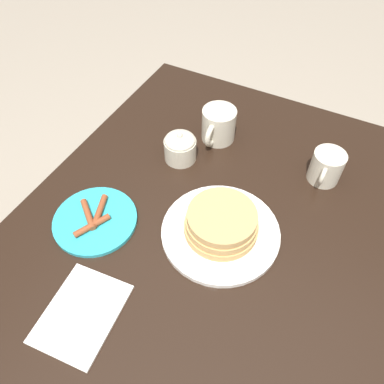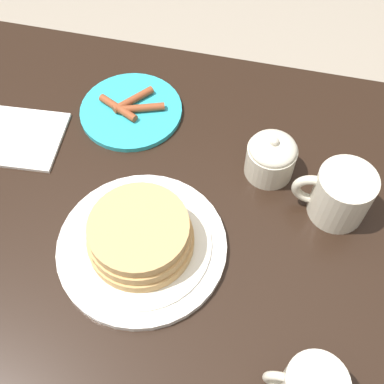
% 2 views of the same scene
% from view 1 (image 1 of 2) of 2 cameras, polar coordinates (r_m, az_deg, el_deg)
% --- Properties ---
extents(ground_plane, '(8.00, 8.00, 0.00)m').
position_cam_1_polar(ground_plane, '(1.52, 0.23, -23.42)').
color(ground_plane, gray).
extents(dining_table, '(1.17, 0.83, 0.77)m').
position_cam_1_polar(dining_table, '(0.94, 0.35, -12.58)').
color(dining_table, black).
rests_on(dining_table, ground_plane).
extents(pancake_plate, '(0.26, 0.26, 0.07)m').
position_cam_1_polar(pancake_plate, '(0.80, 4.45, -5.25)').
color(pancake_plate, white).
rests_on(pancake_plate, dining_table).
extents(side_plate_bacon, '(0.19, 0.19, 0.02)m').
position_cam_1_polar(side_plate_bacon, '(0.86, -14.56, -4.13)').
color(side_plate_bacon, '#2DADBC').
rests_on(side_plate_bacon, dining_table).
extents(coffee_mug, '(0.12, 0.09, 0.09)m').
position_cam_1_polar(coffee_mug, '(1.00, 4.01, 10.14)').
color(coffee_mug, beige).
rests_on(coffee_mug, dining_table).
extents(creamer_pitcher, '(0.11, 0.08, 0.09)m').
position_cam_1_polar(creamer_pitcher, '(0.95, 19.83, 3.76)').
color(creamer_pitcher, beige).
rests_on(creamer_pitcher, dining_table).
extents(sugar_bowl, '(0.08, 0.08, 0.08)m').
position_cam_1_polar(sugar_bowl, '(0.95, -1.82, 6.91)').
color(sugar_bowl, beige).
rests_on(sugar_bowl, dining_table).
extents(napkin, '(0.18, 0.15, 0.01)m').
position_cam_1_polar(napkin, '(0.77, -16.46, -17.32)').
color(napkin, silver).
rests_on(napkin, dining_table).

